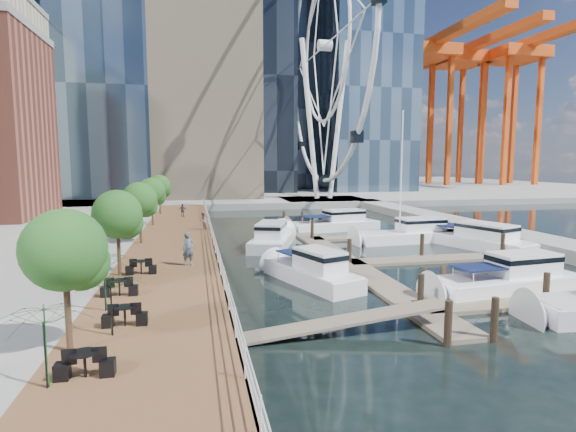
# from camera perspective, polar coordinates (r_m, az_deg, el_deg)

# --- Properties ---
(ground) EXTENTS (520.00, 520.00, 0.00)m
(ground) POSITION_cam_1_polar(r_m,az_deg,el_deg) (23.26, 7.38, -10.81)
(ground) COLOR black
(ground) RESTS_ON ground
(boardwalk) EXTENTS (6.00, 60.00, 1.00)m
(boardwalk) POSITION_cam_1_polar(r_m,az_deg,el_deg) (36.54, -14.20, -3.69)
(boardwalk) COLOR brown
(boardwalk) RESTS_ON ground
(seawall) EXTENTS (0.25, 60.00, 1.00)m
(seawall) POSITION_cam_1_polar(r_m,az_deg,el_deg) (36.53, -9.48, -3.58)
(seawall) COLOR #595954
(seawall) RESTS_ON ground
(land_far) EXTENTS (200.00, 114.00, 1.00)m
(land_far) POSITION_cam_1_polar(r_m,az_deg,el_deg) (123.31, -8.38, 3.67)
(land_far) COLOR gray
(land_far) RESTS_ON ground
(breakwater) EXTENTS (4.00, 60.00, 1.00)m
(breakwater) POSITION_cam_1_polar(r_m,az_deg,el_deg) (49.66, 21.78, -1.25)
(breakwater) COLOR gray
(breakwater) RESTS_ON ground
(pier) EXTENTS (14.00, 12.00, 1.00)m
(pier) POSITION_cam_1_polar(r_m,az_deg,el_deg) (76.27, 4.51, 1.85)
(pier) COLOR gray
(pier) RESTS_ON ground
(railing) EXTENTS (0.10, 60.00, 1.05)m
(railing) POSITION_cam_1_polar(r_m,az_deg,el_deg) (36.36, -9.67, -2.00)
(railing) COLOR white
(railing) RESTS_ON boardwalk
(floating_docks) EXTENTS (16.00, 34.00, 2.60)m
(floating_docks) POSITION_cam_1_polar(r_m,az_deg,el_deg) (35.11, 14.37, -4.13)
(floating_docks) COLOR #6D6051
(floating_docks) RESTS_ON ground
(ferris_wheel) EXTENTS (5.80, 45.60, 47.80)m
(ferris_wheel) POSITION_cam_1_polar(r_m,az_deg,el_deg) (78.31, 4.70, 20.72)
(ferris_wheel) COLOR white
(ferris_wheel) RESTS_ON ground
(port_cranes) EXTENTS (40.00, 52.00, 38.00)m
(port_cranes) POSITION_cam_1_polar(r_m,az_deg,el_deg) (139.26, 21.32, 11.66)
(port_cranes) COLOR #D84C14
(port_cranes) RESTS_ON ground
(street_trees) EXTENTS (2.60, 42.60, 4.60)m
(street_trees) POSITION_cam_1_polar(r_m,az_deg,el_deg) (35.26, -18.34, 2.01)
(street_trees) COLOR #3F2B1C
(street_trees) RESTS_ON ground
(cafe_tables) EXTENTS (2.50, 13.70, 0.74)m
(cafe_tables) POSITION_cam_1_polar(r_m,az_deg,el_deg) (19.97, -20.34, -10.04)
(cafe_tables) COLOR black
(cafe_tables) RESTS_ON ground
(yacht_foreground) EXTENTS (9.55, 3.39, 2.15)m
(yacht_foreground) POSITION_cam_1_polar(r_m,az_deg,el_deg) (27.39, 26.01, -8.74)
(yacht_foreground) COLOR white
(yacht_foreground) RESTS_ON ground
(pedestrian_near) EXTENTS (0.84, 0.70, 1.96)m
(pedestrian_near) POSITION_cam_1_polar(r_m,az_deg,el_deg) (27.02, -12.55, -4.11)
(pedestrian_near) COLOR #454E5C
(pedestrian_near) RESTS_ON boardwalk
(pedestrian_mid) EXTENTS (0.86, 0.95, 1.61)m
(pedestrian_mid) POSITION_cam_1_polar(r_m,az_deg,el_deg) (41.14, -10.76, -0.61)
(pedestrian_mid) COLOR #8A6B5F
(pedestrian_mid) RESTS_ON boardwalk
(pedestrian_far) EXTENTS (0.94, 0.56, 1.50)m
(pedestrian_far) POSITION_cam_1_polar(r_m,az_deg,el_deg) (51.11, -13.22, 0.69)
(pedestrian_far) COLOR #31353E
(pedestrian_far) RESTS_ON boardwalk
(moored_yachts) EXTENTS (22.50, 32.44, 11.50)m
(moored_yachts) POSITION_cam_1_polar(r_m,az_deg,el_deg) (39.14, 13.77, -3.74)
(moored_yachts) COLOR white
(moored_yachts) RESTS_ON ground
(cafe_seating) EXTENTS (4.16, 9.56, 2.41)m
(cafe_seating) POSITION_cam_1_polar(r_m,az_deg,el_deg) (17.02, -23.74, -10.36)
(cafe_seating) COLOR #103D16
(cafe_seating) RESTS_ON ground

